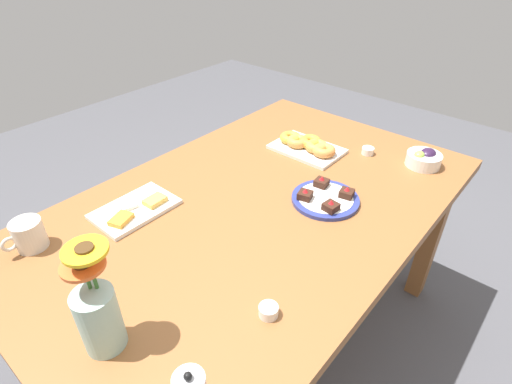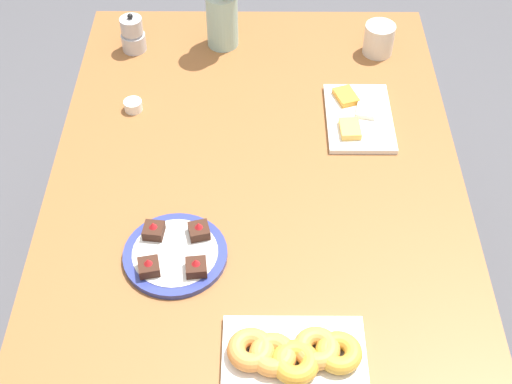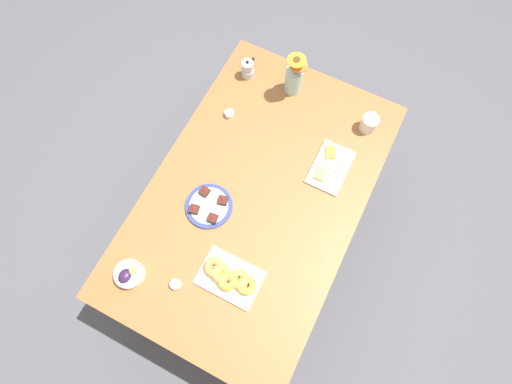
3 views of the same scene
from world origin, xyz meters
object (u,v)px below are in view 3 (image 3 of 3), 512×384
grape_bowl (129,274)px  dining_table (256,200)px  dessert_plate (209,206)px  flower_vase (294,78)px  cheese_platter (330,167)px  jam_cup_berry (229,114)px  coffee_mug (369,123)px  jam_cup_honey (176,284)px  moka_pot (248,69)px  croissant_platter (229,277)px

grape_bowl → dining_table: bearing=-28.8°
dessert_plate → flower_vase: (0.79, -0.08, 0.09)m
dining_table → dessert_plate: size_ratio=7.02×
cheese_platter → dessert_plate: 0.63m
grape_bowl → jam_cup_berry: bearing=-0.3°
cheese_platter → flower_vase: (0.33, 0.36, 0.09)m
coffee_mug → jam_cup_honey: 1.24m
dining_table → moka_pot: bearing=30.5°
grape_bowl → jam_cup_berry: 0.94m
jam_cup_berry → moka_pot: (0.27, 0.03, 0.03)m
jam_cup_honey → jam_cup_berry: (0.88, 0.20, 0.00)m
grape_bowl → croissant_platter: 0.45m
dessert_plate → grape_bowl: bearing=160.7°
dessert_plate → moka_pot: bearing=13.4°
jam_cup_berry → coffee_mug: bearing=-69.0°
grape_bowl → cheese_platter: (0.90, -0.60, -0.02)m
dining_table → cheese_platter: bearing=-41.6°
moka_pot → flower_vase: bearing=-84.3°
dessert_plate → moka_pot: size_ratio=1.91×
grape_bowl → coffee_mug: bearing=-29.6°
coffee_mug → flower_vase: flower_vase is taller
moka_pot → croissant_platter: bearing=-157.0°
dining_table → cheese_platter: size_ratio=6.15×
jam_cup_honey → moka_pot: 1.18m
croissant_platter → moka_pot: (1.02, 0.43, 0.03)m
jam_cup_honey → moka_pot: (1.15, 0.23, 0.03)m
jam_cup_honey → flower_vase: size_ratio=0.18×
jam_cup_berry → croissant_platter: bearing=-151.7°
coffee_mug → flower_vase: size_ratio=0.44×
jam_cup_honey → moka_pot: moka_pot is taller
jam_cup_honey → dessert_plate: size_ratio=0.21×
coffee_mug → dessert_plate: bearing=145.1°
dining_table → grape_bowl: 0.70m
dining_table → grape_bowl: grape_bowl is taller
cheese_platter → dining_table: bearing=138.4°
moka_pot → coffee_mug: bearing=-90.9°
grape_bowl → jam_cup_berry: (0.94, -0.01, -0.01)m
dining_table → cheese_platter: 0.41m
croissant_platter → moka_pot: moka_pot is taller
jam_cup_berry → moka_pot: moka_pot is taller
cheese_platter → croissant_platter: (-0.71, 0.19, 0.01)m
dining_table → croissant_platter: size_ratio=5.56×
croissant_platter → dining_table: bearing=10.3°
croissant_platter → jam_cup_berry: size_ratio=6.00×
jam_cup_honey → jam_cup_berry: size_ratio=1.00×
grape_bowl → moka_pot: moka_pot is taller
cheese_platter → jam_cup_berry: cheese_platter is taller
dessert_plate → coffee_mug: bearing=-34.9°
moka_pot → jam_cup_honey: bearing=-168.8°
dining_table → dessert_plate: 0.25m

